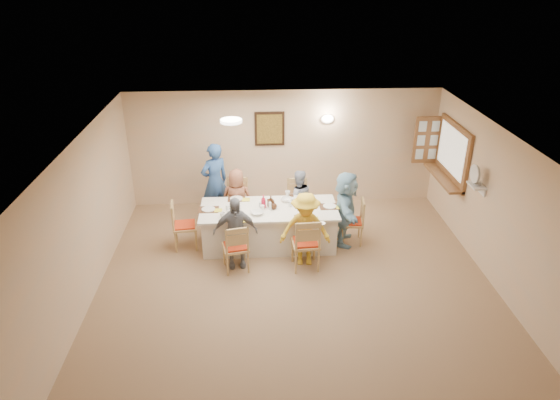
{
  "coord_description": "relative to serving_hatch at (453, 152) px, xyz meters",
  "views": [
    {
      "loc": [
        -0.65,
        -6.48,
        4.85
      ],
      "look_at": [
        -0.2,
        1.4,
        1.05
      ],
      "focal_mm": 32.0,
      "sensor_mm": 36.0,
      "label": 1
    }
  ],
  "objects": [
    {
      "name": "plate_fr",
      "position": [
        -3.0,
        -1.15,
        -0.73
      ],
      "size": [
        0.23,
        0.23,
        0.01
      ],
      "primitive_type": "cylinder",
      "color": "white",
      "rests_on": "dining_table"
    },
    {
      "name": "plate_le",
      "position": [
        -4.7,
        -0.73,
        -0.73
      ],
      "size": [
        0.25,
        0.25,
        0.02
      ],
      "primitive_type": "cylinder",
      "color": "white",
      "rests_on": "dining_table"
    },
    {
      "name": "napkin_re",
      "position": [
        -2.3,
        -0.78,
        -0.73
      ],
      "size": [
        0.14,
        0.14,
        0.01
      ],
      "primitive_type": "cube",
      "color": "yellow",
      "rests_on": "dining_table"
    },
    {
      "name": "napkin_br",
      "position": [
        -2.82,
        -0.36,
        -0.73
      ],
      "size": [
        0.14,
        0.14,
        0.01
      ],
      "primitive_type": "cube",
      "color": "yellow",
      "rests_on": "dining_table"
    },
    {
      "name": "condiment_brown",
      "position": [
        -3.56,
        -0.68,
        -0.63
      ],
      "size": [
        0.17,
        0.17,
        0.22
      ],
      "primitive_type": "imported",
      "rotation": [
        0.0,
        0.0,
        0.4
      ],
      "color": "#3C2010",
      "rests_on": "dining_table"
    },
    {
      "name": "diner_back_right",
      "position": [
        -3.0,
        -0.05,
        -0.9
      ],
      "size": [
        0.7,
        0.61,
        1.21
      ],
      "primitive_type": "imported",
      "rotation": [
        0.0,
        0.0,
        3.27
      ],
      "color": "#8B92A6",
      "rests_on": "ground"
    },
    {
      "name": "placemat_le",
      "position": [
        -4.7,
        -0.73,
        -0.74
      ],
      "size": [
        0.37,
        0.28,
        0.01
      ],
      "primitive_type": "cube",
      "color": "#472B19",
      "rests_on": "dining_table"
    },
    {
      "name": "condiment_ketchup",
      "position": [
        -3.7,
        -0.69,
        -0.62
      ],
      "size": [
        0.15,
        0.15,
        0.24
      ],
      "primitive_type": "imported",
      "rotation": [
        0.0,
        0.0,
        0.35
      ],
      "color": "red",
      "rests_on": "dining_table"
    },
    {
      "name": "fan_shelf",
      "position": [
        -0.08,
        -1.35,
        -0.1
      ],
      "size": [
        0.22,
        0.36,
        0.03
      ],
      "primitive_type": "cube",
      "color": "white",
      "rests_on": "room_walls"
    },
    {
      "name": "diner_back_left",
      "position": [
        -4.2,
        -0.05,
        -0.87
      ],
      "size": [
        0.67,
        0.49,
        1.25
      ],
      "primitive_type": "imported",
      "rotation": [
        0.0,
        0.0,
        3.07
      ],
      "color": "brown",
      "rests_on": "ground"
    },
    {
      "name": "placemat_bl",
      "position": [
        -4.2,
        -0.31,
        -0.74
      ],
      "size": [
        0.33,
        0.25,
        0.01
      ],
      "primitive_type": "cube",
      "color": "#472B19",
      "rests_on": "dining_table"
    },
    {
      "name": "napkin_le",
      "position": [
        -4.52,
        -0.78,
        -0.73
      ],
      "size": [
        0.14,
        0.14,
        0.01
      ],
      "primitive_type": "cube",
      "color": "yellow",
      "rests_on": "dining_table"
    },
    {
      "name": "plate_re",
      "position": [
        -2.48,
        -0.73,
        -0.73
      ],
      "size": [
        0.24,
        0.24,
        0.02
      ],
      "primitive_type": "cylinder",
      "color": "white",
      "rests_on": "dining_table"
    },
    {
      "name": "wall_picture",
      "position": [
        -3.51,
        1.06,
        0.2
      ],
      "size": [
        0.62,
        0.05,
        0.72
      ],
      "color": "black",
      "rests_on": "room_walls"
    },
    {
      "name": "napkin_fl",
      "position": [
        -4.02,
        -1.2,
        -0.73
      ],
      "size": [
        0.13,
        0.13,
        0.01
      ],
      "primitive_type": "cube",
      "color": "yellow",
      "rests_on": "dining_table"
    },
    {
      "name": "teacup_a",
      "position": [
        -4.43,
        -1.02,
        -0.7
      ],
      "size": [
        0.14,
        0.14,
        0.08
      ],
      "primitive_type": "imported",
      "rotation": [
        0.0,
        0.0,
        -0.2
      ],
      "color": "white",
      "rests_on": "dining_table"
    },
    {
      "name": "dining_table",
      "position": [
        -3.6,
        -0.73,
        -1.12
      ],
      "size": [
        2.51,
        1.06,
        0.76
      ],
      "primitive_type": "cube",
      "color": "white",
      "rests_on": "ground"
    },
    {
      "name": "hatch_sill",
      "position": [
        -0.12,
        0.0,
        -0.53
      ],
      "size": [
        0.3,
        1.5,
        0.05
      ],
      "primitive_type": "cube",
      "color": "brown",
      "rests_on": "room_walls"
    },
    {
      "name": "chair_left_end",
      "position": [
        -5.15,
        -0.73,
        -1.04
      ],
      "size": [
        0.49,
        0.49,
        0.92
      ],
      "primitive_type": null,
      "rotation": [
        0.0,
        0.0,
        1.68
      ],
      "color": "tan",
      "rests_on": "ground"
    },
    {
      "name": "diner_right_end",
      "position": [
        -2.18,
        -0.73,
        -0.78
      ],
      "size": [
        1.48,
        0.88,
        1.44
      ],
      "primitive_type": "imported",
      "rotation": [
        0.0,
        0.0,
        1.4
      ],
      "color": "#8DBCD6",
      "rests_on": "ground"
    },
    {
      "name": "placemat_br",
      "position": [
        -3.0,
        -0.31,
        -0.74
      ],
      "size": [
        0.36,
        0.27,
        0.01
      ],
      "primitive_type": "cube",
      "color": "#472B19",
      "rests_on": "dining_table"
    },
    {
      "name": "shutter_door",
      "position": [
        -0.26,
        0.76,
        0.0
      ],
      "size": [
        0.55,
        0.04,
        1.0
      ],
      "primitive_type": "cube",
      "color": "brown",
      "rests_on": "room_walls"
    },
    {
      "name": "chair_back_right",
      "position": [
        -3.0,
        0.07,
        -1.04
      ],
      "size": [
        0.46,
        0.46,
        0.92
      ],
      "primitive_type": null,
      "rotation": [
        0.0,
        0.0,
        -0.04
      ],
      "color": "tan",
      "rests_on": "ground"
    },
    {
      "name": "chair_front_right",
      "position": [
        -3.0,
        -1.53,
        -1.0
      ],
      "size": [
        0.51,
        0.51,
        0.99
      ],
      "primitive_type": null,
      "rotation": [
        0.0,
        0.0,
        3.21
      ],
      "color": "tan",
      "rests_on": "ground"
    },
    {
      "name": "placemat_re",
      "position": [
        -2.48,
        -0.73,
        -0.74
      ],
      "size": [
        0.37,
        0.27,
        0.01
      ],
      "primitive_type": "cube",
      "color": "#472B19",
      "rests_on": "dining_table"
    },
    {
      "name": "diner_front_left",
      "position": [
        -4.2,
        -1.41,
        -0.85
      ],
      "size": [
        0.81,
        0.41,
        1.31
      ],
      "primitive_type": "imported",
      "rotation": [
        0.0,
        0.0,
        0.06
      ],
      "color": "gray",
      "rests_on": "ground"
    },
    {
      "name": "drinking_glass",
      "position": [
        -3.75,
        -0.68,
        -0.68
      ],
      "size": [
        0.06,
        0.06,
        0.1
      ],
      "primitive_type": "cylinder",
      "color": "silver",
      "rests_on": "dining_table"
    },
    {
      "name": "chair_back_left",
      "position": [
        -4.2,
        0.07,
        -1.02
      ],
      "size": [
        0.48,
        0.48,
        0.97
      ],
      "primitive_type": null,
      "rotation": [
        0.0,
        0.0,
        -0.03
      ],
      "color": "tan",
      "rests_on": "ground"
    },
    {
      "name": "ground",
      "position": [
        -3.21,
        -2.4,
        -1.5
      ],
      "size": [
        7.0,
        7.0,
        0.0
      ],
      "primitive_type": "plane",
      "color": "#8D7257"
    },
    {
      "name": "placemat_fr",
      "position": [
        -3.0,
        -1.15,
        -0.74
      ],
      "size": [
        0.33,
        0.24,
        0.01
      ],
      "primitive_type": "cube",
      "color": "#472B19",
      "rests_on": "dining_table"
    },
    {
      "name": "plate_fl",
      "position": [
        -4.2,
        -1.15,
        -0.73
      ],
      "size": [
        0.26,
        0.26,
        0.02
      ],
      "primitive_type": "cylinder",
      "color": "white",
      "rests_on": "dining_table"
    },
    {
      "name": "room_walls",
      "position": [
        -3.21,
        -2.4,
        0.01
      ],
      "size": [
        7.0,
        7.0,
        7.0
      ],
      "color": "#DEB287",
      "rests_on": "ground"
    },
    {
      "name": "napkin_bl",
      "position": [
        -4.02,
        -0.36,
        -0.73
      ],
      "size": [
        0.15,
        0.15,
        0.01
      ],
      "primitive_type": "cube",
      "color": "yellow",
      "rests_on": "dining_table"
    },
    {
      "name": "diner_front_right",
      "position": [
        -3.0,
        -1.41,
        -0.82
      ],
      "size": [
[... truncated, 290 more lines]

